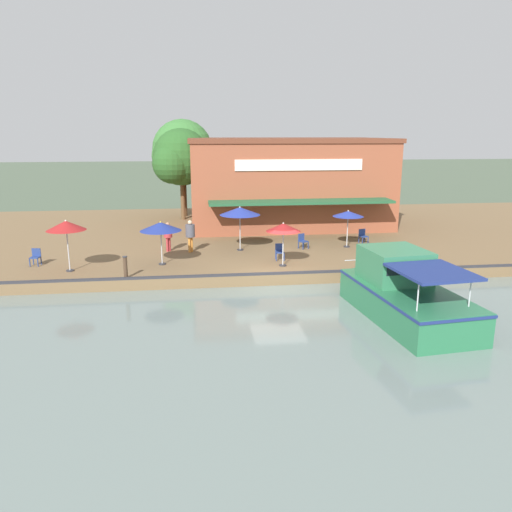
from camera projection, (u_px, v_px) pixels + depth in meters
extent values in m
plane|color=#4C5B47|center=(278.00, 287.00, 23.62)|extent=(220.00, 220.00, 0.00)
cube|color=brown|center=(252.00, 235.00, 34.15)|extent=(22.00, 56.00, 0.60)
cube|color=#2D2D33|center=(278.00, 273.00, 23.56)|extent=(0.20, 50.40, 0.10)
cube|color=brown|center=(286.00, 184.00, 36.19)|extent=(8.84, 13.67, 5.84)
cube|color=brown|center=(287.00, 140.00, 35.45)|extent=(9.02, 13.95, 0.30)
cube|color=#235633|center=(301.00, 202.00, 31.22)|extent=(1.80, 11.62, 0.16)
cube|color=silver|center=(299.00, 165.00, 31.51)|extent=(0.08, 8.20, 0.70)
cylinder|color=#B7B7B7|center=(161.00, 245.00, 25.09)|extent=(0.06, 0.06, 2.03)
cylinder|color=#2D2D33|center=(162.00, 264.00, 25.33)|extent=(0.36, 0.36, 0.06)
cone|color=navy|center=(161.00, 226.00, 24.86)|extent=(2.07, 2.07, 0.44)
cone|color=yellow|center=(161.00, 226.00, 24.86)|extent=(1.29, 1.29, 0.35)
sphere|color=yellow|center=(160.00, 222.00, 24.81)|extent=(0.08, 0.08, 0.08)
cylinder|color=#B7B7B7|center=(283.00, 246.00, 24.81)|extent=(0.06, 0.06, 2.04)
cylinder|color=#2D2D33|center=(283.00, 265.00, 25.05)|extent=(0.36, 0.36, 0.06)
cone|color=maroon|center=(283.00, 227.00, 24.58)|extent=(1.72, 1.72, 0.40)
cone|color=white|center=(283.00, 227.00, 24.57)|extent=(1.06, 1.06, 0.32)
sphere|color=white|center=(283.00, 223.00, 24.53)|extent=(0.08, 0.08, 0.08)
cylinder|color=#B7B7B7|center=(240.00, 230.00, 28.13)|extent=(0.06, 0.06, 2.32)
cylinder|color=#2D2D33|center=(240.00, 250.00, 28.40)|extent=(0.36, 0.36, 0.06)
cone|color=navy|center=(240.00, 211.00, 27.87)|extent=(2.27, 2.27, 0.44)
cone|color=white|center=(240.00, 211.00, 27.86)|extent=(1.41, 1.41, 0.35)
sphere|color=white|center=(240.00, 207.00, 27.81)|extent=(0.08, 0.08, 0.08)
cylinder|color=#B7B7B7|center=(68.00, 248.00, 23.84)|extent=(0.06, 0.06, 2.31)
cylinder|color=#2D2D33|center=(70.00, 271.00, 24.11)|extent=(0.36, 0.36, 0.06)
cone|color=maroon|center=(66.00, 225.00, 23.57)|extent=(1.85, 1.85, 0.45)
cone|color=white|center=(66.00, 225.00, 23.57)|extent=(1.15, 1.15, 0.36)
sphere|color=white|center=(66.00, 221.00, 23.52)|extent=(0.08, 0.08, 0.08)
cylinder|color=#B7B7B7|center=(347.00, 230.00, 28.96)|extent=(0.06, 0.06, 2.02)
cylinder|color=#2D2D33|center=(347.00, 247.00, 29.20)|extent=(0.36, 0.36, 0.06)
cone|color=navy|center=(348.00, 214.00, 28.73)|extent=(1.78, 1.78, 0.32)
cone|color=white|center=(348.00, 213.00, 28.72)|extent=(1.10, 1.10, 0.25)
sphere|color=white|center=(348.00, 211.00, 28.69)|extent=(0.08, 0.08, 0.08)
cube|color=navy|center=(284.00, 257.00, 25.98)|extent=(0.04, 0.04, 0.42)
cube|color=navy|center=(276.00, 257.00, 25.95)|extent=(0.04, 0.04, 0.42)
cube|color=navy|center=(283.00, 255.00, 26.37)|extent=(0.04, 0.04, 0.42)
cube|color=navy|center=(276.00, 255.00, 26.34)|extent=(0.04, 0.04, 0.42)
cube|color=navy|center=(280.00, 252.00, 26.11)|extent=(0.46, 0.46, 0.05)
cube|color=navy|center=(279.00, 247.00, 26.25)|extent=(0.06, 0.44, 0.40)
cube|color=navy|center=(38.00, 263.00, 24.87)|extent=(0.04, 0.04, 0.42)
cube|color=navy|center=(30.00, 263.00, 24.87)|extent=(0.04, 0.04, 0.42)
cube|color=navy|center=(41.00, 261.00, 25.26)|extent=(0.04, 0.04, 0.42)
cube|color=navy|center=(33.00, 261.00, 25.26)|extent=(0.04, 0.04, 0.42)
cube|color=navy|center=(35.00, 257.00, 25.01)|extent=(0.49, 0.49, 0.05)
cube|color=navy|center=(36.00, 252.00, 25.15)|extent=(0.10, 0.44, 0.40)
cube|color=navy|center=(308.00, 245.00, 28.71)|extent=(0.05, 0.05, 0.42)
cube|color=navy|center=(303.00, 246.00, 28.48)|extent=(0.05, 0.05, 0.42)
cube|color=navy|center=(304.00, 244.00, 29.02)|extent=(0.05, 0.05, 0.42)
cube|color=navy|center=(298.00, 245.00, 28.80)|extent=(0.05, 0.05, 0.42)
cube|color=navy|center=(303.00, 241.00, 28.70)|extent=(0.60, 0.60, 0.05)
cube|color=navy|center=(301.00, 237.00, 28.81)|extent=(0.24, 0.41, 0.40)
cube|color=navy|center=(368.00, 240.00, 30.02)|extent=(0.05, 0.05, 0.42)
cube|color=navy|center=(362.00, 241.00, 29.88)|extent=(0.05, 0.05, 0.42)
cube|color=navy|center=(364.00, 239.00, 30.38)|extent=(0.05, 0.05, 0.42)
cube|color=navy|center=(359.00, 239.00, 30.25)|extent=(0.05, 0.05, 0.42)
cube|color=navy|center=(364.00, 236.00, 30.08)|extent=(0.53, 0.53, 0.05)
cube|color=navy|center=(362.00, 232.00, 30.21)|extent=(0.14, 0.44, 0.40)
cylinder|color=orange|center=(189.00, 245.00, 27.79)|extent=(0.13, 0.13, 0.88)
cylinder|color=orange|center=(192.00, 244.00, 27.92)|extent=(0.13, 0.13, 0.88)
cylinder|color=#4C4C56|center=(190.00, 231.00, 27.67)|extent=(0.51, 0.51, 0.69)
sphere|color=#DBB28E|center=(190.00, 222.00, 27.56)|extent=(0.24, 0.24, 0.24)
cylinder|color=#B23338|center=(170.00, 244.00, 28.15)|extent=(0.13, 0.13, 0.80)
cylinder|color=#B23338|center=(167.00, 244.00, 28.02)|extent=(0.13, 0.13, 0.80)
cylinder|color=#B23338|center=(168.00, 232.00, 27.91)|extent=(0.47, 0.47, 0.63)
sphere|color=#9E7051|center=(168.00, 224.00, 27.81)|extent=(0.22, 0.22, 0.22)
cube|color=#287047|center=(407.00, 304.00, 19.26)|extent=(6.68, 3.48, 1.22)
ellipsoid|color=#287047|center=(370.00, 280.00, 22.29)|extent=(2.53, 2.90, 1.22)
cube|color=navy|center=(408.00, 290.00, 19.13)|extent=(6.76, 3.52, 0.10)
cube|color=#337A51|center=(394.00, 265.00, 20.02)|extent=(2.68, 2.50, 1.30)
cube|color=black|center=(410.00, 269.00, 18.84)|extent=(0.27, 1.97, 0.46)
cube|color=navy|center=(432.00, 272.00, 17.42)|extent=(2.93, 2.67, 0.10)
cylinder|color=silver|center=(470.00, 291.00, 17.00)|extent=(0.05, 0.05, 1.09)
cylinder|color=silver|center=(418.00, 296.00, 16.57)|extent=(0.05, 0.05, 1.09)
cylinder|color=silver|center=(368.00, 259.00, 22.32)|extent=(0.28, 2.25, 0.04)
cylinder|color=#473323|center=(125.00, 268.00, 22.84)|extent=(0.18, 0.18, 1.00)
cylinder|color=#2D2D33|center=(125.00, 257.00, 22.72)|extent=(0.22, 0.22, 0.04)
cylinder|color=brown|center=(184.00, 194.00, 39.67)|extent=(0.41, 0.41, 3.48)
sphere|color=#387033|center=(183.00, 150.00, 38.83)|extent=(4.66, 4.66, 4.66)
sphere|color=#387033|center=(173.00, 156.00, 37.96)|extent=(3.26, 3.26, 3.26)
cylinder|color=brown|center=(183.00, 199.00, 38.17)|extent=(0.33, 0.33, 3.14)
sphere|color=#285623|center=(181.00, 157.00, 37.41)|extent=(4.25, 4.25, 4.25)
sphere|color=#285623|center=(172.00, 164.00, 36.62)|extent=(2.98, 2.98, 2.98)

